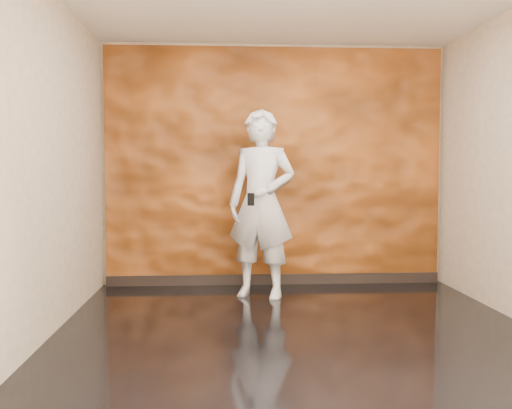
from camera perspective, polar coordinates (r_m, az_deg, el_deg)
name	(u,v)px	position (r m, az deg, el deg)	size (l,w,h in m)	color
room	(297,163)	(4.72, 4.09, 4.19)	(4.02, 4.02, 2.81)	black
feature_wall	(275,167)	(6.66, 1.86, 3.81)	(3.90, 0.06, 2.75)	#C1621F
baseboard	(275,279)	(6.75, 1.87, -7.47)	(3.90, 0.04, 0.12)	black
man	(261,204)	(5.98, 0.55, 0.08)	(0.72, 0.47, 1.97)	#ADB1BE
phone	(251,199)	(5.70, -0.51, 0.52)	(0.07, 0.01, 0.13)	black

